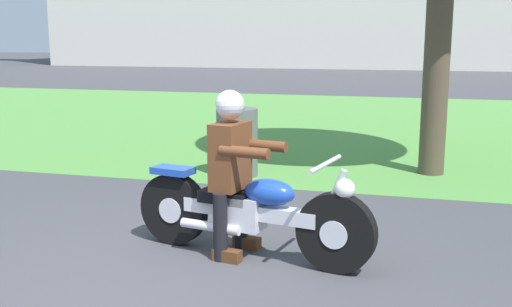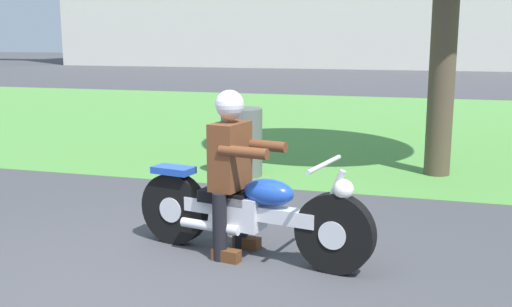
{
  "view_description": "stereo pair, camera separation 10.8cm",
  "coord_description": "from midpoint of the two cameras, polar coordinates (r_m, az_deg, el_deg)",
  "views": [
    {
      "loc": [
        1.98,
        -3.67,
        1.82
      ],
      "look_at": [
        0.65,
        1.2,
        0.85
      ],
      "focal_mm": 42.42,
      "sensor_mm": 36.0,
      "label": 1
    },
    {
      "loc": [
        2.08,
        -3.64,
        1.82
      ],
      "look_at": [
        0.65,
        1.2,
        0.85
      ],
      "focal_mm": 42.42,
      "sensor_mm": 36.0,
      "label": 2
    }
  ],
  "objects": [
    {
      "name": "rider_lead",
      "position": [
        5.03,
        -2.87,
        -0.63
      ],
      "size": [
        0.61,
        0.53,
        1.4
      ],
      "rotation": [
        0.0,
        0.0,
        -0.19
      ],
      "color": "black",
      "rests_on": "ground"
    },
    {
      "name": "grass_verge",
      "position": [
        13.26,
        6.31,
        2.97
      ],
      "size": [
        60.0,
        12.0,
        0.01
      ],
      "primitive_type": "cube",
      "color": "#549342",
      "rests_on": "ground"
    },
    {
      "name": "ground",
      "position": [
        4.56,
        -12.97,
        -12.94
      ],
      "size": [
        120.0,
        120.0,
        0.0
      ],
      "primitive_type": "plane",
      "color": "#424247"
    },
    {
      "name": "motorcycle_lead",
      "position": [
        5.05,
        -1.16,
        -5.53
      ],
      "size": [
        2.14,
        0.73,
        0.88
      ],
      "rotation": [
        0.0,
        0.0,
        -0.19
      ],
      "color": "black",
      "rests_on": "ground"
    },
    {
      "name": "trash_can",
      "position": [
        8.02,
        -2.18,
        1.06
      ],
      "size": [
        0.55,
        0.55,
        0.9
      ],
      "primitive_type": "cylinder",
      "color": "#595E5B",
      "rests_on": "ground"
    }
  ]
}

